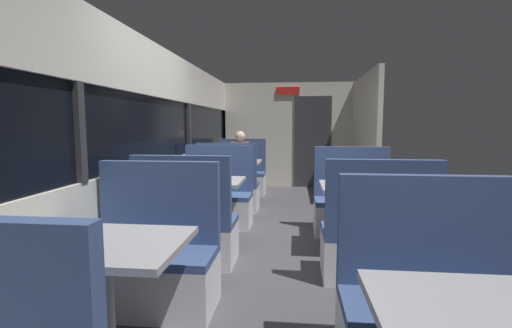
{
  "coord_description": "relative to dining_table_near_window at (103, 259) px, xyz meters",
  "views": [
    {
      "loc": [
        0.16,
        -3.95,
        1.38
      ],
      "look_at": [
        -0.44,
        1.7,
        0.77
      ],
      "focal_mm": 25.51,
      "sensor_mm": 36.0,
      "label": 1
    }
  ],
  "objects": [
    {
      "name": "dining_table_near_window",
      "position": [
        0.0,
        0.0,
        0.0
      ],
      "size": [
        0.9,
        0.7,
        0.74
      ],
      "color": "#9E9EA3",
      "rests_on": "ground_plane"
    },
    {
      "name": "bench_front_aisle_facing_entry",
      "position": [
        1.79,
        0.1,
        -0.31
      ],
      "size": [
        0.95,
        0.5,
        1.1
      ],
      "color": "silver",
      "rests_on": "ground_plane"
    },
    {
      "name": "bench_near_window_facing_entry",
      "position": [
        0.0,
        0.7,
        -0.31
      ],
      "size": [
        0.95,
        0.5,
        1.1
      ],
      "color": "silver",
      "rests_on": "ground_plane"
    },
    {
      "name": "bench_far_window_facing_end",
      "position": [
        0.0,
        3.83,
        -0.31
      ],
      "size": [
        0.95,
        0.5,
        1.1
      ],
      "color": "silver",
      "rests_on": "ground_plane"
    },
    {
      "name": "dining_table_far_window",
      "position": [
        0.0,
        4.53,
        0.0
      ],
      "size": [
        0.9,
        0.7,
        0.74
      ],
      "color": "#9E9EA3",
      "rests_on": "ground_plane"
    },
    {
      "name": "carriage_aisle_panel_right",
      "position": [
        2.34,
        5.09,
        0.51
      ],
      "size": [
        0.08,
        2.4,
        2.3
      ],
      "primitive_type": "cube",
      "color": "beige",
      "rests_on": "ground_plane"
    },
    {
      "name": "carriage_end_bulkhead",
      "position": [
        0.95,
        6.28,
        0.5
      ],
      "size": [
        2.9,
        0.11,
        2.3
      ],
      "color": "beige",
      "rests_on": "ground_plane"
    },
    {
      "name": "dining_table_rear_aisle",
      "position": [
        1.79,
        2.07,
        0.0
      ],
      "size": [
        0.9,
        0.7,
        0.74
      ],
      "color": "#9E9EA3",
      "rests_on": "ground_plane"
    },
    {
      "name": "bench_rear_aisle_facing_end",
      "position": [
        1.79,
        1.37,
        -0.31
      ],
      "size": [
        0.95,
        0.5,
        1.1
      ],
      "color": "silver",
      "rests_on": "ground_plane"
    },
    {
      "name": "ground_plane",
      "position": [
        0.89,
        2.09,
        -0.65
      ],
      "size": [
        3.3,
        9.2,
        0.02
      ],
      "primitive_type": "cube",
      "color": "#423F44"
    },
    {
      "name": "bench_mid_window_facing_end",
      "position": [
        0.0,
        1.57,
        -0.31
      ],
      "size": [
        0.95,
        0.5,
        1.1
      ],
      "color": "silver",
      "rests_on": "ground_plane"
    },
    {
      "name": "bench_mid_window_facing_entry",
      "position": [
        0.0,
        2.96,
        -0.31
      ],
      "size": [
        0.95,
        0.5,
        1.1
      ],
      "color": "silver",
      "rests_on": "ground_plane"
    },
    {
      "name": "seated_passenger",
      "position": [
        0.0,
        5.16,
        -0.1
      ],
      "size": [
        0.47,
        0.55,
        1.26
      ],
      "color": "#26262D",
      "rests_on": "ground_plane"
    },
    {
      "name": "dining_table_mid_window",
      "position": [
        0.0,
        2.27,
        0.0
      ],
      "size": [
        0.9,
        0.7,
        0.74
      ],
      "color": "#9E9EA3",
      "rests_on": "ground_plane"
    },
    {
      "name": "bench_far_window_facing_entry",
      "position": [
        0.0,
        5.23,
        -0.31
      ],
      "size": [
        0.95,
        0.5,
        1.1
      ],
      "color": "silver",
      "rests_on": "ground_plane"
    },
    {
      "name": "coffee_cup_primary",
      "position": [
        1.99,
        2.21,
        0.15
      ],
      "size": [
        0.07,
        0.07,
        0.09
      ],
      "color": "#26598C",
      "rests_on": "dining_table_rear_aisle"
    },
    {
      "name": "carriage_window_panel_left",
      "position": [
        -0.56,
        2.09,
        0.47
      ],
      "size": [
        0.09,
        8.48,
        2.3
      ],
      "color": "beige",
      "rests_on": "ground_plane"
    },
    {
      "name": "bench_rear_aisle_facing_entry",
      "position": [
        1.79,
        2.76,
        -0.31
      ],
      "size": [
        0.95,
        0.5,
        1.1
      ],
      "color": "silver",
      "rests_on": "ground_plane"
    }
  ]
}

